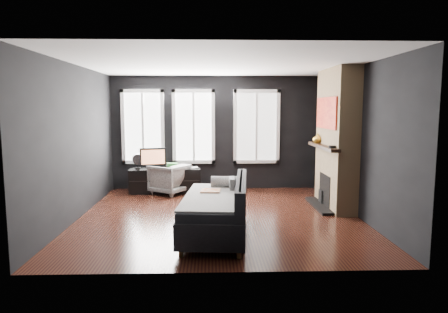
{
  "coord_description": "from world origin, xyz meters",
  "views": [
    {
      "loc": [
        -0.15,
        -7.05,
        1.95
      ],
      "look_at": [
        0.1,
        0.3,
        1.05
      ],
      "focal_mm": 32.0,
      "sensor_mm": 36.0,
      "label": 1
    }
  ],
  "objects_px": {
    "book": "(190,163)",
    "mantel_vase": "(318,138)",
    "armchair": "(169,177)",
    "mug": "(183,166)",
    "sofa": "(215,207)",
    "monitor": "(153,157)",
    "media_console": "(165,180)"
  },
  "relations": [
    {
      "from": "sofa",
      "to": "media_console",
      "type": "relative_size",
      "value": 1.28
    },
    {
      "from": "sofa",
      "to": "mantel_vase",
      "type": "bearing_deg",
      "value": 50.41
    },
    {
      "from": "monitor",
      "to": "armchair",
      "type": "bearing_deg",
      "value": -33.34
    },
    {
      "from": "mug",
      "to": "book",
      "type": "distance_m",
      "value": 0.21
    },
    {
      "from": "mug",
      "to": "mantel_vase",
      "type": "distance_m",
      "value": 3.09
    },
    {
      "from": "armchair",
      "to": "mantel_vase",
      "type": "distance_m",
      "value": 3.41
    },
    {
      "from": "mug",
      "to": "book",
      "type": "relative_size",
      "value": 0.48
    },
    {
      "from": "armchair",
      "to": "book",
      "type": "relative_size",
      "value": 3.05
    },
    {
      "from": "mantel_vase",
      "to": "book",
      "type": "bearing_deg",
      "value": 157.37
    },
    {
      "from": "mantel_vase",
      "to": "armchair",
      "type": "bearing_deg",
      "value": 164.05
    },
    {
      "from": "book",
      "to": "mantel_vase",
      "type": "distance_m",
      "value": 2.98
    },
    {
      "from": "monitor",
      "to": "book",
      "type": "bearing_deg",
      "value": -8.07
    },
    {
      "from": "armchair",
      "to": "media_console",
      "type": "relative_size",
      "value": 0.46
    },
    {
      "from": "armchair",
      "to": "book",
      "type": "distance_m",
      "value": 0.6
    },
    {
      "from": "mug",
      "to": "mantel_vase",
      "type": "xyz_separation_m",
      "value": [
        2.84,
        -0.99,
        0.71
      ]
    },
    {
      "from": "sofa",
      "to": "book",
      "type": "relative_size",
      "value": 8.41
    },
    {
      "from": "sofa",
      "to": "book",
      "type": "xyz_separation_m",
      "value": [
        -0.55,
        3.26,
        0.23
      ]
    },
    {
      "from": "media_console",
      "to": "mug",
      "type": "bearing_deg",
      "value": -10.85
    },
    {
      "from": "book",
      "to": "mantel_vase",
      "type": "relative_size",
      "value": 1.2
    },
    {
      "from": "armchair",
      "to": "mug",
      "type": "bearing_deg",
      "value": 139.48
    },
    {
      "from": "book",
      "to": "media_console",
      "type": "bearing_deg",
      "value": -173.23
    },
    {
      "from": "monitor",
      "to": "mantel_vase",
      "type": "xyz_separation_m",
      "value": [
        3.53,
        -1.03,
        0.5
      ]
    },
    {
      "from": "armchair",
      "to": "sofa",
      "type": "bearing_deg",
      "value": 52.3
    },
    {
      "from": "media_console",
      "to": "book",
      "type": "height_order",
      "value": "book"
    },
    {
      "from": "book",
      "to": "sofa",
      "type": "bearing_deg",
      "value": -80.35
    },
    {
      "from": "sofa",
      "to": "monitor",
      "type": "bearing_deg",
      "value": 119.06
    },
    {
      "from": "mug",
      "to": "book",
      "type": "xyz_separation_m",
      "value": [
        0.16,
        0.13,
        0.06
      ]
    },
    {
      "from": "monitor",
      "to": "mantel_vase",
      "type": "bearing_deg",
      "value": -30.11
    },
    {
      "from": "sofa",
      "to": "mantel_vase",
      "type": "xyz_separation_m",
      "value": [
        2.13,
        2.14,
        0.88
      ]
    },
    {
      "from": "sofa",
      "to": "monitor",
      "type": "relative_size",
      "value": 3.37
    },
    {
      "from": "armchair",
      "to": "monitor",
      "type": "distance_m",
      "value": 0.6
    },
    {
      "from": "sofa",
      "to": "media_console",
      "type": "xyz_separation_m",
      "value": [
        -1.12,
        3.19,
        -0.17
      ]
    }
  ]
}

